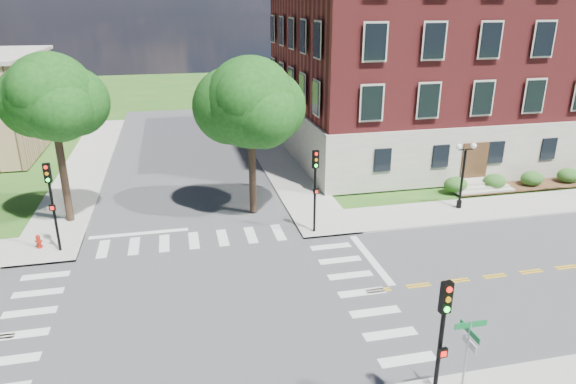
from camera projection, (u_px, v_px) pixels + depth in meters
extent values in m
plane|color=#235618|center=(203.00, 312.00, 21.88)|extent=(160.00, 160.00, 0.00)
cube|color=#3D3D3F|center=(203.00, 312.00, 21.88)|extent=(90.00, 12.00, 0.01)
cube|color=#3D3D3F|center=(203.00, 312.00, 21.88)|extent=(12.00, 90.00, 0.01)
cube|color=#9E9B93|center=(548.00, 203.00, 33.69)|extent=(34.00, 3.50, 0.12)
cube|color=#9E9B93|center=(275.00, 154.00, 44.50)|extent=(3.50, 34.00, 0.12)
cube|color=#9E9B93|center=(86.00, 166.00, 41.31)|extent=(3.50, 34.00, 0.12)
cube|color=silver|center=(371.00, 259.00, 26.44)|extent=(0.40, 5.50, 0.00)
cube|color=#A09B8D|center=(453.00, 123.00, 46.18)|extent=(30.00, 20.00, 4.20)
cube|color=maroon|center=(464.00, 30.00, 43.40)|extent=(29.55, 19.70, 11.80)
cube|color=#472D19|center=(475.00, 162.00, 36.31)|extent=(2.00, 0.10, 2.80)
cylinder|color=black|center=(65.00, 181.00, 30.02)|extent=(0.44, 0.44, 4.97)
sphere|color=#133D10|center=(51.00, 97.00, 28.31)|extent=(4.89, 4.89, 4.89)
cylinder|color=black|center=(253.00, 180.00, 31.47)|extent=(0.44, 0.44, 4.15)
sphere|color=#133D10|center=(251.00, 102.00, 29.82)|extent=(5.38, 5.38, 5.38)
cylinder|color=black|center=(438.00, 365.00, 15.66)|extent=(0.14, 0.14, 3.80)
cube|color=black|center=(446.00, 297.00, 14.83)|extent=(0.34, 0.25, 1.00)
cylinder|color=red|center=(449.00, 290.00, 14.59)|extent=(0.18, 0.07, 0.18)
cylinder|color=orange|center=(448.00, 300.00, 14.71)|extent=(0.18, 0.07, 0.18)
cylinder|color=#19E533|center=(447.00, 310.00, 14.82)|extent=(0.18, 0.07, 0.18)
cube|color=black|center=(443.00, 353.00, 15.29)|extent=(0.31, 0.15, 0.30)
cylinder|color=black|center=(315.00, 200.00, 28.71)|extent=(0.14, 0.14, 3.80)
cube|color=black|center=(316.00, 159.00, 27.87)|extent=(0.37, 0.31, 1.00)
cylinder|color=red|center=(316.00, 154.00, 27.64)|extent=(0.19, 0.11, 0.18)
cylinder|color=orange|center=(316.00, 160.00, 27.76)|extent=(0.19, 0.11, 0.18)
cylinder|color=#19E533|center=(316.00, 166.00, 27.87)|extent=(0.19, 0.11, 0.18)
cube|color=black|center=(316.00, 191.00, 28.34)|extent=(0.32, 0.21, 0.30)
cylinder|color=black|center=(55.00, 217.00, 26.47)|extent=(0.14, 0.14, 3.80)
cube|color=black|center=(47.00, 173.00, 25.63)|extent=(0.36, 0.28, 1.00)
cylinder|color=red|center=(46.00, 167.00, 25.40)|extent=(0.19, 0.09, 0.18)
cylinder|color=orange|center=(47.00, 174.00, 25.51)|extent=(0.19, 0.09, 0.18)
cylinder|color=#19E533|center=(48.00, 180.00, 25.63)|extent=(0.19, 0.09, 0.18)
cube|color=black|center=(52.00, 208.00, 26.09)|extent=(0.32, 0.18, 0.30)
cylinder|color=black|center=(459.00, 204.00, 32.65)|extent=(0.32, 0.32, 0.50)
cylinder|color=black|center=(462.00, 180.00, 32.08)|extent=(0.16, 0.16, 3.80)
cube|color=black|center=(466.00, 149.00, 31.40)|extent=(1.00, 0.06, 0.06)
sphere|color=white|center=(459.00, 147.00, 31.23)|extent=(0.36, 0.36, 0.36)
sphere|color=white|center=(474.00, 146.00, 31.43)|extent=(0.36, 0.36, 0.36)
cylinder|color=gray|center=(465.00, 363.00, 16.27)|extent=(0.07, 0.07, 3.10)
cube|color=#0D6A30|center=(471.00, 325.00, 15.77)|extent=(1.10, 0.03, 0.20)
cube|color=#0D6A30|center=(470.00, 332.00, 15.86)|extent=(0.03, 1.10, 0.20)
cube|color=silver|center=(469.00, 343.00, 16.02)|extent=(0.03, 0.75, 0.25)
cylinder|color=maroon|center=(40.00, 247.00, 27.38)|extent=(0.32, 0.32, 0.10)
cylinder|color=maroon|center=(39.00, 243.00, 27.29)|extent=(0.22, 0.22, 0.60)
sphere|color=maroon|center=(38.00, 237.00, 27.18)|extent=(0.24, 0.24, 0.24)
cylinder|color=maroon|center=(39.00, 241.00, 27.27)|extent=(0.35, 0.12, 0.12)
cylinder|color=maroon|center=(39.00, 241.00, 27.27)|extent=(0.12, 0.35, 0.12)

